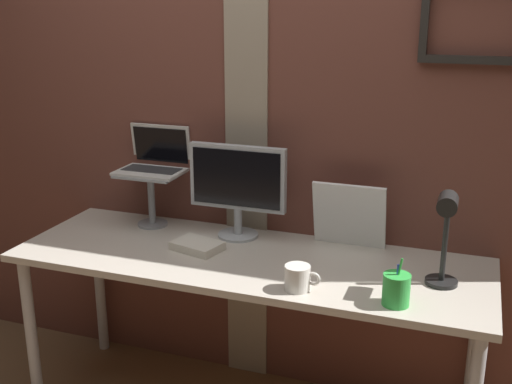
# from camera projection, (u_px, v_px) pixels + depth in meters

# --- Properties ---
(brick_wall_back) EXTENTS (3.46, 0.15, 2.54)m
(brick_wall_back) POSITION_uv_depth(u_px,v_px,m) (259.00, 117.00, 2.81)
(brick_wall_back) COLOR brown
(brick_wall_back) RESTS_ON ground_plane
(desk) EXTENTS (1.95, 0.65, 0.76)m
(desk) POSITION_uv_depth(u_px,v_px,m) (248.00, 273.00, 2.60)
(desk) COLOR beige
(desk) RESTS_ON ground_plane
(monitor) EXTENTS (0.44, 0.18, 0.42)m
(monitor) POSITION_uv_depth(u_px,v_px,m) (238.00, 183.00, 2.73)
(monitor) COLOR #ADB2B7
(monitor) RESTS_ON desk
(laptop_stand) EXTENTS (0.28, 0.22, 0.25)m
(laptop_stand) POSITION_uv_depth(u_px,v_px,m) (151.00, 190.00, 2.89)
(laptop_stand) COLOR gray
(laptop_stand) RESTS_ON desk
(laptop) EXTENTS (0.30, 0.24, 0.21)m
(laptop) POSITION_uv_depth(u_px,v_px,m) (155.00, 158.00, 2.90)
(laptop) COLOR silver
(laptop) RESTS_ON laptop_stand
(whiteboard_panel) EXTENTS (0.31, 0.09, 0.29)m
(whiteboard_panel) POSITION_uv_depth(u_px,v_px,m) (349.00, 215.00, 2.64)
(whiteboard_panel) COLOR white
(whiteboard_panel) RESTS_ON desk
(desk_lamp) EXTENTS (0.12, 0.20, 0.38)m
(desk_lamp) POSITION_uv_depth(u_px,v_px,m) (446.00, 229.00, 2.22)
(desk_lamp) COLOR black
(desk_lamp) RESTS_ON desk
(pen_cup) EXTENTS (0.10, 0.10, 0.17)m
(pen_cup) POSITION_uv_depth(u_px,v_px,m) (396.00, 290.00, 2.15)
(pen_cup) COLOR green
(pen_cup) RESTS_ON desk
(coffee_mug) EXTENTS (0.13, 0.09, 0.09)m
(coffee_mug) POSITION_uv_depth(u_px,v_px,m) (298.00, 278.00, 2.27)
(coffee_mug) COLOR silver
(coffee_mug) RESTS_ON desk
(paper_clutter_stack) EXTENTS (0.23, 0.19, 0.04)m
(paper_clutter_stack) POSITION_uv_depth(u_px,v_px,m) (197.00, 246.00, 2.65)
(paper_clutter_stack) COLOR silver
(paper_clutter_stack) RESTS_ON desk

